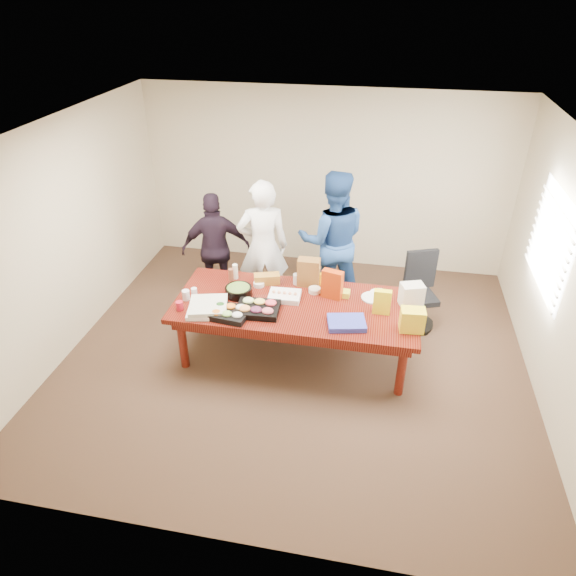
% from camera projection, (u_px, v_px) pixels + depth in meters
% --- Properties ---
extents(floor, '(5.50, 5.00, 0.02)m').
position_uv_depth(floor, '(295.00, 355.00, 6.29)').
color(floor, '#47301E').
rests_on(floor, ground).
extents(ceiling, '(5.50, 5.00, 0.02)m').
position_uv_depth(ceiling, '(297.00, 132.00, 4.87)').
color(ceiling, white).
rests_on(ceiling, wall_back).
extents(wall_back, '(5.50, 0.04, 2.70)m').
position_uv_depth(wall_back, '(325.00, 181.00, 7.68)').
color(wall_back, beige).
rests_on(wall_back, floor).
extents(wall_front, '(5.50, 0.04, 2.70)m').
position_uv_depth(wall_front, '(232.00, 427.00, 3.49)').
color(wall_front, beige).
rests_on(wall_front, floor).
extents(wall_left, '(0.04, 5.00, 2.70)m').
position_uv_depth(wall_left, '(67.00, 237.00, 6.02)').
color(wall_left, beige).
rests_on(wall_left, floor).
extents(wall_right, '(0.04, 5.00, 2.70)m').
position_uv_depth(wall_right, '(565.00, 282.00, 5.14)').
color(wall_right, beige).
rests_on(wall_right, floor).
extents(window_panel, '(0.03, 1.40, 1.10)m').
position_uv_depth(window_panel, '(551.00, 242.00, 5.57)').
color(window_panel, white).
rests_on(window_panel, wall_right).
extents(window_blinds, '(0.04, 1.36, 1.00)m').
position_uv_depth(window_blinds, '(547.00, 242.00, 5.58)').
color(window_blinds, beige).
rests_on(window_blinds, wall_right).
extents(conference_table, '(2.80, 1.20, 0.75)m').
position_uv_depth(conference_table, '(295.00, 330.00, 6.09)').
color(conference_table, '#4C1C0F').
rests_on(conference_table, floor).
extents(office_chair, '(0.65, 0.65, 0.98)m').
position_uv_depth(office_chair, '(418.00, 294.00, 6.55)').
color(office_chair, black).
rests_on(office_chair, floor).
extents(person_center, '(0.77, 0.62, 1.85)m').
position_uv_depth(person_center, '(263.00, 247.00, 6.73)').
color(person_center, white).
rests_on(person_center, floor).
extents(person_right, '(1.05, 0.89, 1.92)m').
position_uv_depth(person_right, '(332.00, 240.00, 6.82)').
color(person_right, '#22478B').
rests_on(person_right, floor).
extents(person_left, '(1.01, 0.67, 1.59)m').
position_uv_depth(person_left, '(216.00, 249.00, 6.99)').
color(person_left, black).
rests_on(person_left, floor).
extents(veggie_tray, '(0.47, 0.39, 0.07)m').
position_uv_depth(veggie_tray, '(229.00, 313.00, 5.67)').
color(veggie_tray, black).
rests_on(veggie_tray, conference_table).
extents(fruit_tray, '(0.49, 0.39, 0.07)m').
position_uv_depth(fruit_tray, '(258.00, 309.00, 5.73)').
color(fruit_tray, black).
rests_on(fruit_tray, conference_table).
extents(sheet_cake, '(0.38, 0.29, 0.06)m').
position_uv_depth(sheet_cake, '(285.00, 296.00, 5.97)').
color(sheet_cake, white).
rests_on(sheet_cake, conference_table).
extents(salad_bowl, '(0.38, 0.38, 0.10)m').
position_uv_depth(salad_bowl, '(239.00, 291.00, 6.03)').
color(salad_bowl, black).
rests_on(salad_bowl, conference_table).
extents(chip_bag_blue, '(0.45, 0.38, 0.06)m').
position_uv_depth(chip_bag_blue, '(347.00, 323.00, 5.52)').
color(chip_bag_blue, '#3039AF').
rests_on(chip_bag_blue, conference_table).
extents(chip_bag_red, '(0.26, 0.16, 0.35)m').
position_uv_depth(chip_bag_red, '(332.00, 284.00, 5.92)').
color(chip_bag_red, '#B33509').
rests_on(chip_bag_red, conference_table).
extents(chip_bag_yellow, '(0.20, 0.08, 0.29)m').
position_uv_depth(chip_bag_yellow, '(382.00, 302.00, 5.66)').
color(chip_bag_yellow, yellow).
rests_on(chip_bag_yellow, conference_table).
extents(chip_bag_orange, '(0.16, 0.08, 0.25)m').
position_uv_depth(chip_bag_orange, '(333.00, 286.00, 5.98)').
color(chip_bag_orange, gold).
rests_on(chip_bag_orange, conference_table).
extents(mayo_jar, '(0.09, 0.09, 0.13)m').
position_uv_depth(mayo_jar, '(297.00, 279.00, 6.24)').
color(mayo_jar, silver).
rests_on(mayo_jar, conference_table).
extents(mustard_bottle, '(0.07, 0.07, 0.16)m').
position_uv_depth(mustard_bottle, '(321.00, 279.00, 6.21)').
color(mustard_bottle, '#FEB207').
rests_on(mustard_bottle, conference_table).
extents(dressing_bottle, '(0.07, 0.07, 0.19)m').
position_uv_depth(dressing_bottle, '(231.00, 276.00, 6.25)').
color(dressing_bottle, brown).
rests_on(dressing_bottle, conference_table).
extents(ranch_bottle, '(0.07, 0.07, 0.19)m').
position_uv_depth(ranch_bottle, '(235.00, 272.00, 6.34)').
color(ranch_bottle, white).
rests_on(ranch_bottle, conference_table).
extents(banana_bunch, '(0.22, 0.14, 0.07)m').
position_uv_depth(banana_bunch, '(341.00, 293.00, 6.03)').
color(banana_bunch, yellow).
rests_on(banana_bunch, conference_table).
extents(bread_loaf, '(0.34, 0.22, 0.12)m').
position_uv_depth(bread_loaf, '(267.00, 279.00, 6.25)').
color(bread_loaf, '#A46E25').
rests_on(bread_loaf, conference_table).
extents(kraft_bag, '(0.27, 0.16, 0.35)m').
position_uv_depth(kraft_bag, '(309.00, 272.00, 6.17)').
color(kraft_bag, brown).
rests_on(kraft_bag, conference_table).
extents(red_cup, '(0.09, 0.09, 0.11)m').
position_uv_depth(red_cup, '(180.00, 306.00, 5.76)').
color(red_cup, '#B4172A').
rests_on(red_cup, conference_table).
extents(clear_cup_a, '(0.09, 0.09, 0.12)m').
position_uv_depth(clear_cup_a, '(186.00, 295.00, 5.94)').
color(clear_cup_a, white).
rests_on(clear_cup_a, conference_table).
extents(clear_cup_b, '(0.07, 0.07, 0.10)m').
position_uv_depth(clear_cup_b, '(194.00, 292.00, 6.02)').
color(clear_cup_b, white).
rests_on(clear_cup_b, conference_table).
extents(pizza_box_lower, '(0.48, 0.48, 0.05)m').
position_uv_depth(pizza_box_lower, '(207.00, 309.00, 5.76)').
color(pizza_box_lower, white).
rests_on(pizza_box_lower, conference_table).
extents(pizza_box_upper, '(0.50, 0.50, 0.05)m').
position_uv_depth(pizza_box_upper, '(208.00, 305.00, 5.73)').
color(pizza_box_upper, beige).
rests_on(pizza_box_upper, pizza_box_lower).
extents(plate_a, '(0.35, 0.35, 0.02)m').
position_uv_depth(plate_a, '(373.00, 298.00, 5.99)').
color(plate_a, white).
rests_on(plate_a, conference_table).
extents(plate_b, '(0.26, 0.26, 0.01)m').
position_uv_depth(plate_b, '(379.00, 294.00, 6.06)').
color(plate_b, white).
rests_on(plate_b, conference_table).
extents(dip_bowl_a, '(0.17, 0.17, 0.06)m').
position_uv_depth(dip_bowl_a, '(315.00, 290.00, 6.09)').
color(dip_bowl_a, beige).
rests_on(dip_bowl_a, conference_table).
extents(dip_bowl_b, '(0.16, 0.16, 0.05)m').
position_uv_depth(dip_bowl_b, '(259.00, 284.00, 6.22)').
color(dip_bowl_b, silver).
rests_on(dip_bowl_b, conference_table).
extents(grocery_bag_white, '(0.30, 0.25, 0.27)m').
position_uv_depth(grocery_bag_white, '(412.00, 295.00, 5.80)').
color(grocery_bag_white, silver).
rests_on(grocery_bag_white, conference_table).
extents(grocery_bag_yellow, '(0.27, 0.19, 0.25)m').
position_uv_depth(grocery_bag_yellow, '(412.00, 320.00, 5.40)').
color(grocery_bag_yellow, yellow).
rests_on(grocery_bag_yellow, conference_table).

